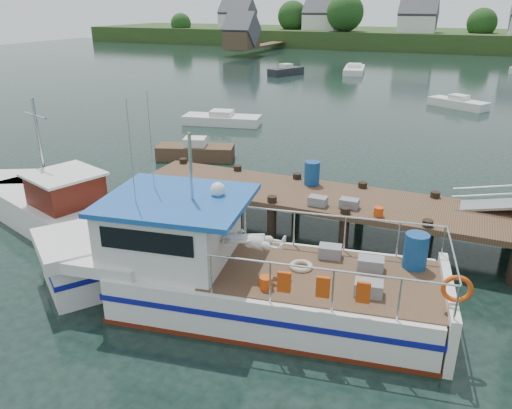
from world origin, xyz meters
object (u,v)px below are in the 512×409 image
at_px(lobster_boat, 224,271).
at_px(moored_a, 222,119).
at_px(work_boat, 56,206).
at_px(moored_b, 458,103).
at_px(moored_rowboat, 195,151).
at_px(dock, 505,195).
at_px(moored_d, 354,70).
at_px(moored_e, 286,71).

distance_m(lobster_boat, moored_a, 21.57).
xyz_separation_m(work_boat, moored_b, (12.51, 29.28, -0.36)).
xyz_separation_m(lobster_boat, moored_rowboat, (-7.43, 11.51, -0.59)).
distance_m(dock, moored_d, 45.48).
height_order(lobster_boat, moored_d, lobster_boat).
relative_size(work_boat, moored_e, 1.85).
xyz_separation_m(dock, moored_a, (-16.52, 13.71, -1.89)).
height_order(moored_a, moored_b, moored_b).
xyz_separation_m(moored_d, moored_e, (-6.73, -4.59, 0.06)).
bearing_deg(moored_a, moored_d, 94.02).
bearing_deg(moored_e, moored_d, 47.95).
relative_size(moored_rowboat, moored_a, 0.78).
height_order(moored_a, moored_d, moored_d).
bearing_deg(moored_d, dock, -51.29).
distance_m(dock, lobster_boat, 8.78).
bearing_deg(lobster_boat, moored_rowboat, 114.04).
distance_m(dock, work_boat, 15.16).
relative_size(moored_a, moored_d, 0.82).
distance_m(work_boat, moored_e, 42.25).
distance_m(work_boat, moored_a, 17.03).
height_order(dock, moored_rowboat, dock).
distance_m(dock, moored_a, 21.55).
bearing_deg(moored_d, work_boat, -70.17).
bearing_deg(moored_rowboat, moored_d, 102.12).
bearing_deg(moored_e, dock, -47.76).
relative_size(moored_a, moored_e, 1.14).
bearing_deg(moored_rowboat, work_boat, -81.59).
bearing_deg(dock, lobster_boat, -140.75).
bearing_deg(moored_b, moored_rowboat, -126.04).
distance_m(moored_a, moored_d, 29.52).
height_order(work_boat, moored_d, work_boat).
bearing_deg(moored_b, work_boat, -118.41).
distance_m(lobster_boat, moored_rowboat, 13.71).
bearing_deg(work_boat, moored_a, 114.67).
bearing_deg(lobster_boat, moored_e, 99.13).
distance_m(lobster_boat, work_boat, 8.33).
height_order(lobster_boat, moored_rowboat, lobster_boat).
height_order(work_boat, moored_a, work_boat).
relative_size(lobster_boat, moored_b, 2.52).
bearing_deg(work_boat, dock, 31.01).
height_order(moored_d, moored_e, moored_e).
relative_size(work_boat, moored_d, 1.32).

